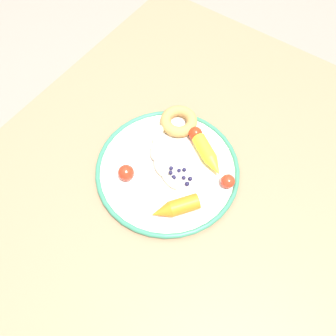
# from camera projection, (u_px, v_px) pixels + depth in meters

# --- Properties ---
(ground_plane) EXTENTS (6.00, 6.00, 0.00)m
(ground_plane) POSITION_uv_depth(u_px,v_px,m) (173.00, 256.00, 1.50)
(ground_plane) COLOR gray
(dining_table) EXTENTS (1.18, 0.94, 0.75)m
(dining_table) POSITION_uv_depth(u_px,v_px,m) (176.00, 191.00, 0.92)
(dining_table) COLOR #906C4F
(dining_table) RESTS_ON ground_plane
(plate) EXTENTS (0.36, 0.36, 0.02)m
(plate) POSITION_uv_depth(u_px,v_px,m) (168.00, 169.00, 0.85)
(plate) COLOR white
(plate) RESTS_ON dining_table
(banana) EXTENTS (0.17, 0.15, 0.03)m
(banana) POSITION_uv_depth(u_px,v_px,m) (160.00, 152.00, 0.86)
(banana) COLOR beige
(banana) RESTS_ON plate
(carrot_orange) EXTENTS (0.11, 0.10, 0.04)m
(carrot_orange) POSITION_uv_depth(u_px,v_px,m) (175.00, 208.00, 0.78)
(carrot_orange) COLOR orange
(carrot_orange) RESTS_ON plate
(carrot_yellow) EXTENTS (0.09, 0.12, 0.04)m
(carrot_yellow) POSITION_uv_depth(u_px,v_px,m) (209.00, 156.00, 0.85)
(carrot_yellow) COLOR yellow
(carrot_yellow) RESTS_ON plate
(donut) EXTENTS (0.14, 0.14, 0.03)m
(donut) POSITION_uv_depth(u_px,v_px,m) (179.00, 121.00, 0.90)
(donut) COLOR #AF8346
(donut) RESTS_ON plate
(blueberry_pile) EXTENTS (0.04, 0.06, 0.02)m
(blueberry_pile) POSITION_uv_depth(u_px,v_px,m) (180.00, 176.00, 0.83)
(blueberry_pile) COLOR #191638
(blueberry_pile) RESTS_ON plate
(tomato_near) EXTENTS (0.03, 0.03, 0.03)m
(tomato_near) POSITION_uv_depth(u_px,v_px,m) (228.00, 181.00, 0.81)
(tomato_near) COLOR red
(tomato_near) RESTS_ON plate
(tomato_mid) EXTENTS (0.04, 0.04, 0.04)m
(tomato_mid) POSITION_uv_depth(u_px,v_px,m) (195.00, 134.00, 0.88)
(tomato_mid) COLOR red
(tomato_mid) RESTS_ON plate
(tomato_far) EXTENTS (0.04, 0.04, 0.04)m
(tomato_far) POSITION_uv_depth(u_px,v_px,m) (126.00, 173.00, 0.82)
(tomato_far) COLOR red
(tomato_far) RESTS_ON plate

